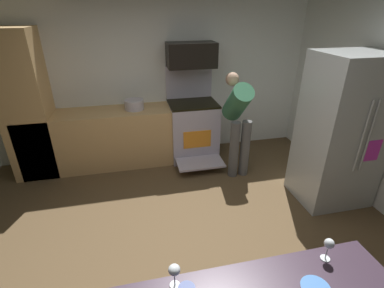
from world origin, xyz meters
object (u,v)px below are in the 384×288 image
(microwave, at_px, (191,55))
(wine_glass_near, at_px, (174,271))
(refrigerator, at_px, (341,132))
(stock_pot, at_px, (134,105))
(person_cook, at_px, (238,117))
(wine_glass_mid, at_px, (329,245))
(oven_range, at_px, (193,128))

(microwave, distance_m, wine_glass_near, 3.39)
(refrigerator, relative_size, stock_pot, 6.49)
(person_cook, distance_m, stock_pot, 1.58)
(microwave, bearing_deg, wine_glass_mid, -87.50)
(wine_glass_mid, relative_size, stock_pot, 0.56)
(wine_glass_mid, bearing_deg, stock_pot, 108.45)
(person_cook, relative_size, wine_glass_mid, 9.03)
(oven_range, relative_size, refrigerator, 0.78)
(person_cook, height_order, stock_pot, person_cook)
(person_cook, bearing_deg, wine_glass_near, -118.09)
(oven_range, bearing_deg, wine_glass_mid, -87.42)
(person_cook, height_order, wine_glass_mid, person_cook)
(oven_range, relative_size, wine_glass_near, 9.45)
(wine_glass_mid, bearing_deg, wine_glass_near, 178.71)
(wine_glass_near, distance_m, wine_glass_mid, 0.96)
(microwave, relative_size, refrigerator, 0.39)
(microwave, xyz_separation_m, wine_glass_mid, (0.14, -3.25, -0.65))
(microwave, xyz_separation_m, wine_glass_near, (-0.81, -3.23, -0.65))
(wine_glass_near, bearing_deg, person_cook, 61.91)
(microwave, height_order, refrigerator, refrigerator)
(wine_glass_near, bearing_deg, stock_pot, 91.84)
(oven_range, height_order, person_cook, oven_range)
(wine_glass_mid, bearing_deg, microwave, 92.50)
(person_cook, distance_m, wine_glass_mid, 2.59)
(wine_glass_mid, distance_m, stock_pot, 3.34)
(refrigerator, distance_m, wine_glass_mid, 2.13)
(person_cook, relative_size, stock_pot, 5.02)
(wine_glass_near, height_order, wine_glass_mid, wine_glass_mid)
(person_cook, xyz_separation_m, wine_glass_mid, (-0.40, -2.55, 0.14))
(oven_range, bearing_deg, microwave, 90.00)
(person_cook, distance_m, wine_glass_near, 2.87)
(wine_glass_near, bearing_deg, refrigerator, 34.40)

